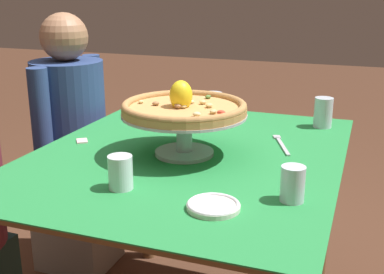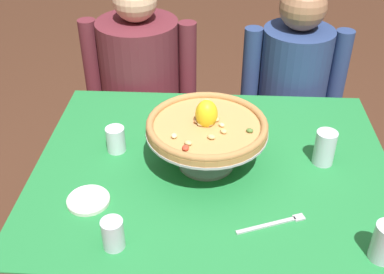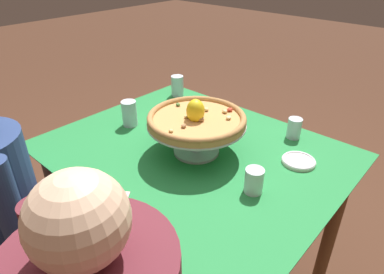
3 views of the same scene
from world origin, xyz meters
name	(u,v)px [view 2 (image 2 of 3)]	position (x,y,z in m)	size (l,w,h in m)	color
dining_table	(213,189)	(0.00, 0.00, 0.64)	(1.19, 0.96, 0.75)	brown
pizza_stand	(208,141)	(-0.02, 0.01, 0.84)	(0.39, 0.39, 0.14)	#B7B7C1
pizza	(208,125)	(-0.02, 0.01, 0.90)	(0.39, 0.39, 0.10)	tan
water_glass_side_left	(117,141)	(-0.34, 0.07, 0.79)	(0.07, 0.07, 0.09)	silver
water_glass_front_left	(115,235)	(-0.26, -0.37, 0.79)	(0.06, 0.06, 0.09)	silver
water_glass_side_right	(326,150)	(0.37, 0.04, 0.80)	(0.07, 0.07, 0.12)	silver
side_plate	(90,200)	(-0.37, -0.20, 0.75)	(0.13, 0.13, 0.02)	silver
dinner_fork	(276,223)	(0.18, -0.27, 0.75)	(0.21, 0.09, 0.01)	#B7B7C1
sugar_packet	(211,105)	(-0.02, 0.39, 0.75)	(0.05, 0.04, 0.01)	beige
diner_left	(143,101)	(-0.35, 0.70, 0.57)	(0.52, 0.37, 1.16)	#1E3833
diner_right	(290,112)	(0.35, 0.68, 0.54)	(0.47, 0.32, 1.16)	gray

